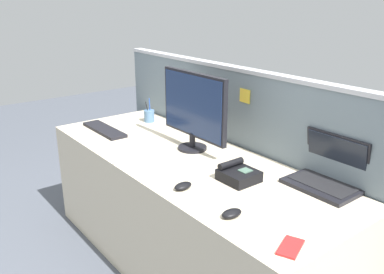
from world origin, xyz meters
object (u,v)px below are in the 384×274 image
computer_mouse_right_hand (183,186)px  cell_phone_red_case (290,247)px  desktop_monitor (193,108)px  pen_cup (149,116)px  computer_mouse_left_hand (232,213)px  laptop (328,173)px  keyboard_main (104,130)px  desk_phone (238,174)px  cell_phone_silver_slab (127,162)px

computer_mouse_right_hand → cell_phone_red_case: size_ratio=0.72×
desktop_monitor → computer_mouse_right_hand: bearing=-43.3°
desktop_monitor → pen_cup: 0.70m
computer_mouse_left_hand → laptop: bearing=86.3°
laptop → keyboard_main: laptop is taller
desk_phone → cell_phone_red_case: size_ratio=1.29×
desk_phone → pen_cup: bearing=170.4°
computer_mouse_left_hand → pen_cup: 1.50m
keyboard_main → pen_cup: bearing=89.8°
keyboard_main → computer_mouse_right_hand: 1.08m
computer_mouse_right_hand → cell_phone_silver_slab: bearing=-177.7°
pen_cup → cell_phone_red_case: 1.79m
keyboard_main → pen_cup: size_ratio=2.44×
desk_phone → cell_phone_silver_slab: (-0.56, -0.34, -0.03)m
cell_phone_silver_slab → desktop_monitor: bearing=118.9°
desktop_monitor → laptop: bearing=14.3°
desk_phone → computer_mouse_right_hand: 0.30m
desk_phone → cell_phone_silver_slab: desk_phone is taller
cell_phone_silver_slab → pen_cup: bearing=174.9°
laptop → desk_phone: bearing=-135.5°
desktop_monitor → laptop: size_ratio=1.61×
pen_cup → computer_mouse_right_hand: bearing=-24.2°
cell_phone_silver_slab → laptop: bearing=72.8°
desktop_monitor → cell_phone_red_case: (1.06, -0.37, -0.26)m
keyboard_main → computer_mouse_right_hand: (1.07, -0.11, 0.01)m
laptop → computer_mouse_left_hand: size_ratio=3.50×
computer_mouse_right_hand → pen_cup: (-1.07, 0.48, 0.03)m
keyboard_main → computer_mouse_left_hand: (1.42, -0.10, 0.01)m
cell_phone_silver_slab → cell_phone_red_case: bearing=40.1°
laptop → desk_phone: laptop is taller
pen_cup → cell_phone_silver_slab: pen_cup is taller
desk_phone → computer_mouse_left_hand: size_ratio=1.78×
laptop → desktop_monitor: bearing=-165.7°
cell_phone_silver_slab → computer_mouse_left_hand: bearing=40.5°
cell_phone_red_case → computer_mouse_right_hand: bearing=159.1°
laptop → keyboard_main: 1.57m
desk_phone → cell_phone_silver_slab: 0.66m
computer_mouse_left_hand → computer_mouse_right_hand: bearing=-176.2°
computer_mouse_right_hand → keyboard_main: bearing=170.1°
computer_mouse_right_hand → cell_phone_red_case: 0.65m
laptop → computer_mouse_left_hand: 0.60m
desktop_monitor → keyboard_main: 0.76m
desktop_monitor → computer_mouse_right_hand: (0.41, -0.39, -0.25)m
desktop_monitor → cell_phone_silver_slab: bearing=-97.4°
keyboard_main → cell_phone_silver_slab: (0.60, -0.16, -0.01)m
computer_mouse_left_hand → cell_phone_silver_slab: 0.82m
desktop_monitor → keyboard_main: (-0.66, -0.28, -0.25)m
keyboard_main → cell_phone_silver_slab: keyboard_main is taller
desktop_monitor → desk_phone: desktop_monitor is taller
desktop_monitor → cell_phone_silver_slab: (-0.06, -0.44, -0.26)m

